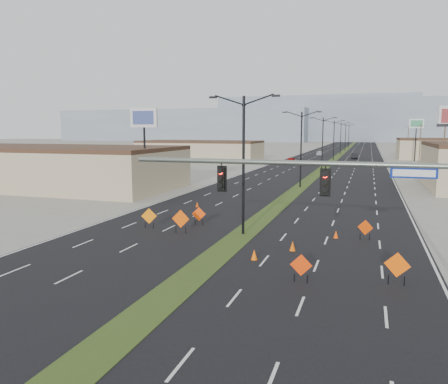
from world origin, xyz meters
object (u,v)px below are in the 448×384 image
(streetlight_6, at_px, (349,135))
(pole_sign_west, at_px, (144,124))
(car_mid, at_px, (354,156))
(streetlight_3, at_px, (334,139))
(construction_sign_4, at_px, (397,266))
(construction_sign_3, at_px, (301,266))
(pole_sign_east_far, at_px, (416,127))
(car_left, at_px, (291,161))
(construction_sign_2, at_px, (199,215))
(streetlight_1, at_px, (301,147))
(cone_1, at_px, (293,246))
(cone_2, at_px, (336,234))
(construction_sign_0, at_px, (149,217))
(streetlight_0, at_px, (243,161))
(construction_sign_5, at_px, (365,228))
(streetlight_5, at_px, (345,136))
(cone_3, at_px, (197,204))
(streetlight_2, at_px, (323,142))
(streetlight_4, at_px, (341,137))
(car_far, at_px, (320,153))
(cone_0, at_px, (254,255))
(signal_mast, at_px, (367,194))
(construction_sign_1, at_px, (181,220))

(streetlight_6, relative_size, pole_sign_west, 0.99)
(pole_sign_west, bearing_deg, car_mid, 72.78)
(streetlight_3, bearing_deg, construction_sign_4, -83.73)
(construction_sign_3, bearing_deg, pole_sign_east_far, 78.58)
(car_left, bearing_deg, construction_sign_2, -87.61)
(streetlight_1, height_order, cone_1, streetlight_1)
(cone_2, bearing_deg, construction_sign_0, -174.22)
(construction_sign_3, height_order, cone_1, construction_sign_3)
(car_left, height_order, pole_sign_east_far, pole_sign_east_far)
(streetlight_0, distance_m, construction_sign_2, 6.45)
(car_left, xyz_separation_m, construction_sign_5, (16.73, -67.65, 0.08))
(streetlight_1, distance_m, construction_sign_5, 28.64)
(streetlight_1, bearing_deg, construction_sign_0, -104.65)
(car_left, bearing_deg, streetlight_5, 82.41)
(cone_1, height_order, pole_sign_east_far, pole_sign_east_far)
(car_mid, distance_m, pole_sign_east_far, 17.10)
(construction_sign_5, height_order, cone_2, construction_sign_5)
(streetlight_1, distance_m, cone_3, 20.51)
(construction_sign_0, bearing_deg, cone_2, -13.24)
(construction_sign_4, height_order, cone_1, construction_sign_4)
(streetlight_1, xyz_separation_m, streetlight_2, (0.00, 28.00, 0.00))
(streetlight_0, relative_size, streetlight_4, 1.00)
(car_far, relative_size, pole_sign_west, 0.44)
(streetlight_5, bearing_deg, construction_sign_5, -86.49)
(streetlight_1, distance_m, cone_0, 34.43)
(construction_sign_5, bearing_deg, signal_mast, -75.35)
(streetlight_3, bearing_deg, cone_0, -88.49)
(streetlight_1, height_order, streetlight_4, same)
(car_left, xyz_separation_m, construction_sign_2, (3.99, -66.88, 0.11))
(car_far, bearing_deg, cone_3, -91.69)
(construction_sign_0, distance_m, pole_sign_east_far, 91.26)
(car_far, distance_m, construction_sign_3, 114.41)
(car_mid, height_order, cone_0, car_mid)
(streetlight_2, bearing_deg, construction_sign_5, -81.17)
(cone_0, xyz_separation_m, pole_sign_east_far, (16.92, 92.40, 8.17))
(cone_3, bearing_deg, construction_sign_5, -28.12)
(construction_sign_1, distance_m, cone_1, 8.90)
(construction_sign_4, relative_size, cone_1, 2.59)
(signal_mast, height_order, construction_sign_2, signal_mast)
(construction_sign_2, bearing_deg, cone_2, -13.99)
(construction_sign_0, bearing_deg, streetlight_2, 63.47)
(streetlight_0, distance_m, car_far, 105.12)
(construction_sign_5, relative_size, cone_2, 2.54)
(construction_sign_3, distance_m, construction_sign_5, 10.48)
(signal_mast, height_order, cone_1, signal_mast)
(car_left, distance_m, cone_0, 75.41)
(streetlight_1, xyz_separation_m, cone_2, (6.58, -27.06, -5.13))
(signal_mast, relative_size, construction_sign_2, 10.92)
(cone_3, relative_size, pole_sign_west, 0.05)
(streetlight_2, height_order, car_mid, streetlight_2)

